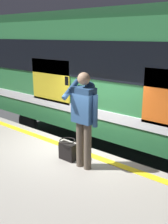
% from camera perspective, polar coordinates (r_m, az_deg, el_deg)
% --- Properties ---
extents(ground_plane, '(24.91, 24.91, 0.00)m').
position_cam_1_polar(ground_plane, '(6.44, -0.94, -15.91)').
color(ground_plane, '#3D3D3F').
extents(platform, '(13.66, 3.74, 1.08)m').
position_cam_1_polar(platform, '(5.10, -15.40, -19.01)').
color(platform, '#9E998E').
rests_on(platform, ground).
extents(safety_line, '(13.38, 0.16, 0.01)m').
position_cam_1_polar(safety_line, '(5.72, -2.94, -7.94)').
color(safety_line, yellow).
rests_on(safety_line, platform).
extents(track_rail_near, '(17.75, 0.08, 0.16)m').
position_cam_1_polar(track_rail_near, '(7.53, 6.97, -10.23)').
color(track_rail_near, slate).
rests_on(track_rail_near, ground).
extents(track_rail_far, '(17.75, 0.08, 0.16)m').
position_cam_1_polar(track_rail_far, '(8.67, 12.10, -6.74)').
color(track_rail_far, slate).
rests_on(track_rail_far, ground).
extents(train_carriage, '(10.12, 3.06, 3.91)m').
position_cam_1_polar(train_carriage, '(7.37, 11.09, 8.74)').
color(train_carriage, '#2D723F').
rests_on(train_carriage, ground).
extents(passenger, '(0.57, 0.55, 1.78)m').
position_cam_1_polar(passenger, '(4.56, 0.03, -0.29)').
color(passenger, brown).
rests_on(passenger, platform).
extents(handbag, '(0.35, 0.32, 0.42)m').
position_cam_1_polar(handbag, '(5.17, -3.65, -8.45)').
color(handbag, black).
rests_on(handbag, platform).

